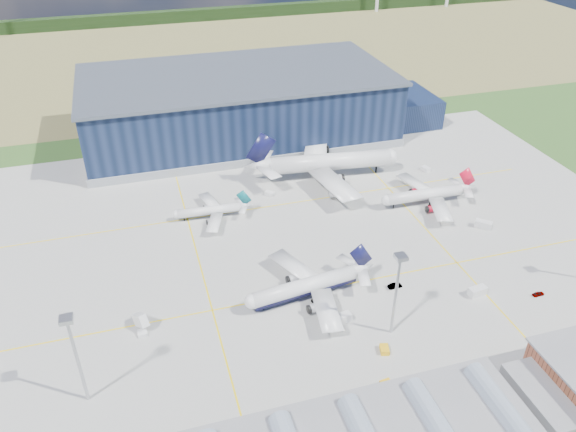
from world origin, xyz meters
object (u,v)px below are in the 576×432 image
at_px(light_mast_west, 74,346).
at_px(airliner_red, 425,189).
at_px(hangar, 245,107).
at_px(gse_cart_a, 426,169).
at_px(airstair, 141,323).
at_px(airliner_widebody, 330,154).
at_px(gse_tug_a, 388,388).
at_px(gse_van_a, 341,319).
at_px(gse_cart_b, 270,194).
at_px(airliner_navy, 305,279).
at_px(gse_van_c, 477,291).
at_px(light_mast_center, 397,282).
at_px(car_b, 395,286).
at_px(gse_van_b, 483,224).
at_px(car_a, 538,294).
at_px(gse_tug_b, 384,350).
at_px(airliner_regional, 209,207).

bearing_deg(light_mast_west, airliner_red, 26.04).
relative_size(hangar, gse_cart_a, 42.82).
bearing_deg(airstair, airliner_widebody, 15.95).
distance_m(airliner_widebody, airstair, 93.33).
bearing_deg(gse_tug_a, gse_van_a, 89.23).
xyz_separation_m(gse_cart_a, gse_cart_b, (-59.80, -0.99, -0.07)).
xyz_separation_m(airliner_navy, gse_van_c, (43.68, -11.77, -4.88)).
xyz_separation_m(light_mast_center, car_b, (8.26, 15.04, -14.79)).
distance_m(hangar, airstair, 117.89).
distance_m(light_mast_center, gse_van_b, 59.99).
bearing_deg(car_a, airliner_widebody, 17.58).
xyz_separation_m(gse_tug_a, car_b, (16.54, 31.04, -0.15)).
height_order(light_mast_west, gse_tug_a, light_mast_west).
relative_size(light_mast_west, gse_van_a, 4.58).
xyz_separation_m(gse_cart_b, car_b, (19.28, -57.14, -0.02)).
distance_m(hangar, gse_tug_b, 130.71).
height_order(airliner_regional, gse_van_a, airliner_regional).
bearing_deg(gse_cart_a, gse_van_a, -145.61).
height_order(gse_van_a, gse_van_b, gse_van_b).
height_order(hangar, gse_cart_a, hangar).
distance_m(light_mast_west, light_mast_center, 70.00).
xyz_separation_m(gse_tug_b, gse_cart_a, (53.03, 78.57, 0.10)).
bearing_deg(gse_van_c, gse_van_a, 81.43).
height_order(airliner_widebody, gse_cart_b, airliner_widebody).
bearing_deg(hangar, gse_tug_a, -90.45).
height_order(airliner_navy, car_b, airliner_navy).
bearing_deg(hangar, airliner_regional, -112.96).
bearing_deg(airliner_widebody, car_b, -87.52).
distance_m(hangar, light_mast_center, 125.07).
height_order(gse_tug_a, gse_tug_b, gse_tug_a).
xyz_separation_m(airliner_regional, airstair, (-24.53, -45.06, -2.62)).
distance_m(gse_tug_b, airstair, 58.53).
bearing_deg(gse_tug_b, car_a, 23.41).
xyz_separation_m(light_mast_center, car_a, (42.86, 1.38, -14.87)).
distance_m(light_mast_center, car_a, 45.38).
bearing_deg(airliner_navy, gse_van_b, -173.58).
height_order(gse_van_c, car_a, gse_van_c).
distance_m(gse_tug_a, car_b, 35.17).
xyz_separation_m(hangar, gse_van_b, (54.62, -90.97, -10.46)).
height_order(airliner_regional, airstair, airliner_regional).
xyz_separation_m(gse_van_a, car_b, (18.49, 8.29, -0.45)).
relative_size(gse_cart_a, gse_van_b, 0.67).
bearing_deg(gse_cart_a, light_mast_west, -162.36).
xyz_separation_m(airliner_widebody, car_b, (-4.90, -64.08, -8.49)).
height_order(airliner_red, airliner_regional, airliner_red).
height_order(light_mast_west, gse_van_b, light_mast_west).
bearing_deg(airliner_widebody, gse_van_b, -46.03).
bearing_deg(gse_cart_a, gse_van_c, -121.51).
bearing_deg(gse_van_b, airstair, 141.13).
bearing_deg(gse_van_b, airliner_widebody, 80.04).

